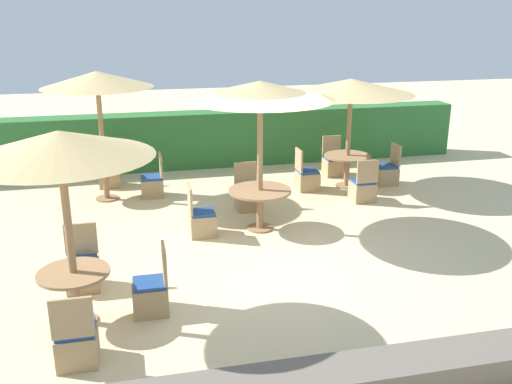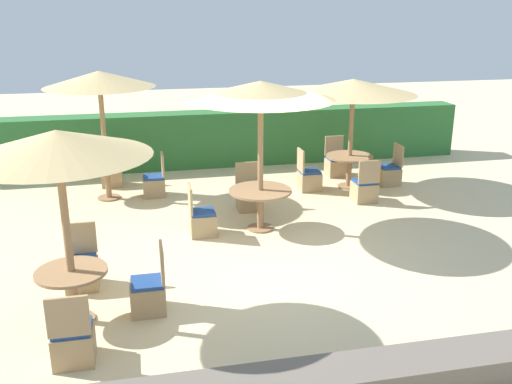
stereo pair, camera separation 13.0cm
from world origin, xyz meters
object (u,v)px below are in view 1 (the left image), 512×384
(patio_chair_front_left_north, at_px, (83,271))
(patio_chair_back_left_north, at_px, (109,175))
(round_table_back_right, at_px, (347,162))
(patio_chair_back_left_east, at_px, (153,185))
(patio_chair_front_left_south, at_px, (77,343))
(parasol_center, at_px, (260,91))
(patio_chair_front_left_east, at_px, (151,294))
(round_table_back_left, at_px, (105,173))
(patio_chair_center_west, at_px, (202,221))
(round_table_front_left, at_px, (75,285))
(round_table_center, at_px, (260,197))
(patio_chair_back_right_south, at_px, (363,189))
(parasol_front_left, at_px, (59,145))
(patio_chair_back_right_west, at_px, (307,178))
(parasol_back_left, at_px, (97,80))
(patio_chair_center_north, at_px, (247,197))
(parasol_back_right, at_px, (351,87))
(patio_chair_back_right_east, at_px, (387,173))
(patio_chair_back_right_north, at_px, (334,164))

(patio_chair_front_left_north, distance_m, patio_chair_back_left_north, 5.00)
(round_table_back_right, xyz_separation_m, patio_chair_back_left_east, (-4.31, 0.27, -0.31))
(patio_chair_front_left_south, bearing_deg, parasol_center, 50.02)
(patio_chair_front_left_east, bearing_deg, round_table_back_left, 7.74)
(patio_chair_center_west, height_order, round_table_front_left, patio_chair_center_west)
(parasol_center, xyz_separation_m, patio_chair_front_left_east, (-2.10, -2.58, -2.26))
(parasol_center, distance_m, round_table_center, 1.91)
(patio_chair_back_right_south, bearing_deg, patio_chair_front_left_south, -139.72)
(patio_chair_front_left_east, height_order, patio_chair_back_left_east, same)
(parasol_front_left, height_order, patio_chair_back_left_north, parasol_front_left)
(patio_chair_back_right_west, bearing_deg, parasol_center, -37.18)
(parasol_back_left, bearing_deg, parasol_front_left, -93.13)
(patio_chair_back_left_east, bearing_deg, parasol_front_left, 165.99)
(patio_chair_back_right_south, relative_size, patio_chair_front_left_east, 1.00)
(patio_chair_center_north, xyz_separation_m, patio_chair_front_left_south, (-2.99, -4.65, 0.00))
(parasol_center, height_order, parasol_back_left, parasol_center)
(parasol_back_right, xyz_separation_m, round_table_back_left, (-5.28, 0.31, -1.68))
(patio_chair_back_right_west, xyz_separation_m, patio_chair_back_right_east, (1.91, -0.01, 0.00))
(parasol_center, bearing_deg, patio_chair_back_right_east, 30.51)
(parasol_back_left, bearing_deg, patio_chair_back_right_east, -3.11)
(round_table_back_left, bearing_deg, round_table_front_left, -93.13)
(patio_chair_center_west, relative_size, patio_chair_back_right_west, 1.00)
(round_table_center, bearing_deg, patio_chair_center_north, 89.77)
(round_table_front_left, distance_m, patio_chair_back_left_north, 5.97)
(round_table_center, distance_m, round_table_back_right, 3.26)
(patio_chair_back_right_west, height_order, patio_chair_back_right_east, same)
(round_table_center, relative_size, round_table_front_left, 1.25)
(patio_chair_center_west, relative_size, patio_chair_front_left_east, 1.00)
(patio_chair_back_right_east, xyz_separation_m, patio_chair_back_left_north, (-6.19, 1.27, 0.00))
(patio_chair_back_left_east, bearing_deg, patio_chair_back_right_south, -106.86)
(round_table_back_left, height_order, patio_chair_back_left_north, patio_chair_back_left_north)
(patio_chair_front_left_south, xyz_separation_m, round_table_back_left, (0.21, 5.95, 0.31))
(round_table_back_right, relative_size, patio_chair_back_left_east, 1.12)
(patio_chair_back_right_north, distance_m, patio_chair_back_left_north, 5.27)
(patio_chair_center_west, height_order, patio_chair_front_left_south, same)
(patio_chair_back_right_south, relative_size, parasol_back_left, 0.35)
(round_table_center, height_order, patio_chair_front_left_north, patio_chair_front_left_north)
(patio_chair_back_right_south, bearing_deg, patio_chair_center_west, -162.63)
(parasol_center, bearing_deg, parasol_back_right, 39.64)
(patio_chair_front_left_south, bearing_deg, patio_chair_front_left_north, 91.14)
(patio_chair_front_left_north, xyz_separation_m, patio_chair_back_left_east, (1.22, 4.02, 0.00))
(patio_chair_front_left_east, bearing_deg, patio_chair_back_left_north, 6.02)
(patio_chair_front_left_south, xyz_separation_m, patio_chair_front_left_north, (-0.04, 1.89, 0.00))
(patio_chair_back_right_east, height_order, parasol_back_left, parasol_back_left)
(round_table_back_right, distance_m, patio_chair_back_right_east, 1.01)
(patio_chair_back_right_south, xyz_separation_m, round_table_back_left, (-5.24, 1.33, 0.31))
(patio_chair_center_west, xyz_separation_m, round_table_back_right, (3.59, 2.13, 0.31))
(round_table_center, bearing_deg, patio_chair_front_left_south, -129.98)
(parasol_back_left, bearing_deg, patio_chair_front_left_south, -92.07)
(round_table_center, bearing_deg, round_table_front_left, -139.15)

